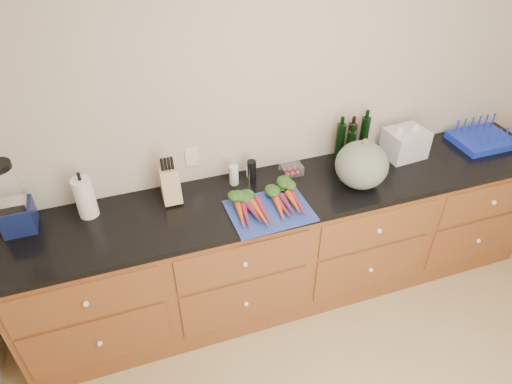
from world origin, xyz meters
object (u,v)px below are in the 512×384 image
object	(u,v)px
dish_rack	(482,138)
knife_block	(170,186)
blender_appliance	(12,202)
squash	(362,165)
tomato_box	(291,169)
cutting_board	(269,211)
paper_towel	(85,198)
carrots	(267,202)

from	to	relation	value
dish_rack	knife_block	bearing A→B (deg)	178.48
blender_appliance	knife_block	xyz separation A→B (m)	(0.86, -0.02, -0.08)
squash	tomato_box	bearing A→B (deg)	144.92
cutting_board	knife_block	xyz separation A→B (m)	(-0.53, 0.30, 0.10)
paper_towel	tomato_box	bearing A→B (deg)	0.44
carrots	blender_appliance	xyz separation A→B (m)	(-1.39, 0.27, 0.15)
blender_appliance	tomato_box	size ratio (longest dim) A/B	3.18
knife_block	tomato_box	distance (m)	0.81
paper_towel	carrots	bearing A→B (deg)	-14.98
cutting_board	paper_towel	xyz separation A→B (m)	(-1.02, 0.32, 0.12)
squash	knife_block	size ratio (longest dim) A/B	1.53
cutting_board	dish_rack	size ratio (longest dim) A/B	1.19
dish_rack	blender_appliance	bearing A→B (deg)	178.58
cutting_board	squash	world-z (taller)	squash
carrots	knife_block	xyz separation A→B (m)	(-0.53, 0.25, 0.07)
squash	paper_towel	xyz separation A→B (m)	(-1.65, 0.25, -0.02)
carrots	blender_appliance	world-z (taller)	blender_appliance
cutting_board	tomato_box	world-z (taller)	tomato_box
carrots	paper_towel	distance (m)	1.05
carrots	squash	xyz separation A→B (m)	(0.64, 0.03, 0.11)
blender_appliance	paper_towel	bearing A→B (deg)	0.37
blender_appliance	tomato_box	world-z (taller)	blender_appliance
paper_towel	knife_block	world-z (taller)	paper_towel
tomato_box	carrots	bearing A→B (deg)	-134.27
carrots	tomato_box	world-z (taller)	carrots
cutting_board	knife_block	distance (m)	0.61
dish_rack	carrots	bearing A→B (deg)	-173.71
blender_appliance	knife_block	distance (m)	0.86
paper_towel	tomato_box	size ratio (longest dim) A/B	1.82
knife_block	dish_rack	distance (m)	2.27
knife_block	tomato_box	bearing A→B (deg)	2.15
cutting_board	blender_appliance	distance (m)	1.43
paper_towel	dish_rack	size ratio (longest dim) A/B	0.62
squash	dish_rack	distance (m)	1.12
squash	cutting_board	bearing A→B (deg)	-173.40
cutting_board	tomato_box	bearing A→B (deg)	50.24
dish_rack	squash	bearing A→B (deg)	-171.42
tomato_box	dish_rack	distance (m)	1.47
cutting_board	paper_towel	size ratio (longest dim) A/B	1.92
squash	blender_appliance	size ratio (longest dim) A/B	0.76
blender_appliance	dish_rack	bearing A→B (deg)	-1.42
carrots	blender_appliance	bearing A→B (deg)	169.00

